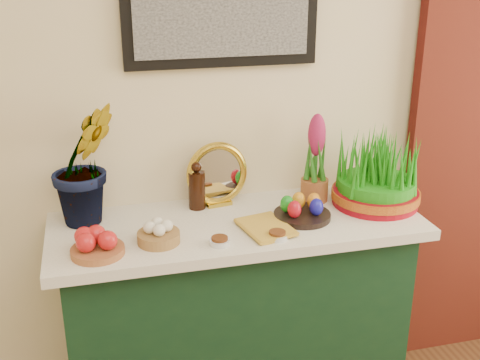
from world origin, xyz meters
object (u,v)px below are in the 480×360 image
object	(u,v)px
sideboard	(237,324)
mirror	(217,175)
hyacinth_green	(83,145)
wheatgrass_sabzeh	(377,175)
book	(246,231)

from	to	relation	value
sideboard	mirror	size ratio (longest dim) A/B	4.95
sideboard	hyacinth_green	size ratio (longest dim) A/B	2.16
sideboard	hyacinth_green	distance (m)	0.94
hyacinth_green	mirror	xyz separation A→B (m)	(0.50, 0.04, -0.18)
sideboard	mirror	xyz separation A→B (m)	(-0.04, 0.17, 0.59)
hyacinth_green	wheatgrass_sabzeh	xyz separation A→B (m)	(1.11, -0.12, -0.18)
sideboard	book	distance (m)	0.50
hyacinth_green	book	distance (m)	0.66
mirror	hyacinth_green	bearing A→B (deg)	-174.98
sideboard	mirror	distance (m)	0.61
book	wheatgrass_sabzeh	bearing A→B (deg)	2.48
book	wheatgrass_sabzeh	size ratio (longest dim) A/B	0.60
book	wheatgrass_sabzeh	xyz separation A→B (m)	(0.57, 0.14, 0.11)
mirror	book	size ratio (longest dim) A/B	1.24
sideboard	book	world-z (taller)	book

